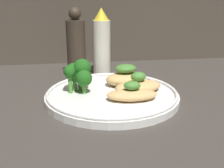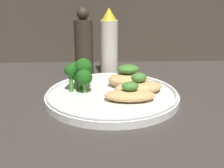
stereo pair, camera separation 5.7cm
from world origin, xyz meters
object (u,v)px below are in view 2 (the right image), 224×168
(sauce_bottle, at_px, (110,44))
(plate, at_px, (112,95))
(pepper_grinder, at_px, (84,45))
(broccoli_bunch, at_px, (80,72))

(sauce_bottle, bearing_deg, plate, -90.86)
(sauce_bottle, height_order, pepper_grinder, pepper_grinder)
(plate, bearing_deg, broccoli_bunch, 160.02)
(broccoli_bunch, distance_m, pepper_grinder, 0.16)
(plate, height_order, sauce_bottle, sauce_bottle)
(broccoli_bunch, bearing_deg, sauce_bottle, 67.24)
(broccoli_bunch, bearing_deg, plate, -19.98)
(broccoli_bunch, relative_size, pepper_grinder, 0.39)
(plate, relative_size, sauce_bottle, 1.56)
(plate, xyz_separation_m, sauce_bottle, (0.00, 0.19, 0.07))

